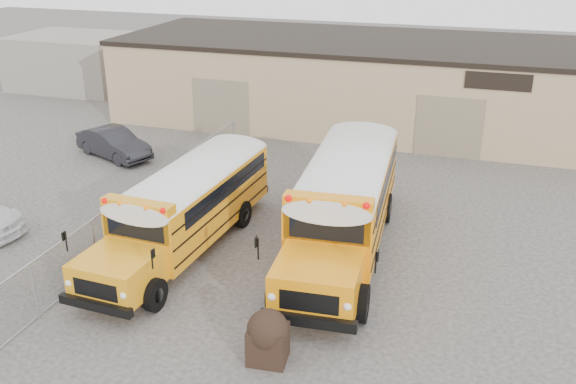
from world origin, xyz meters
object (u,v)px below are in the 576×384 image
(school_bus_left, at_px, (256,149))
(school_bus_right, at_px, (368,138))
(car_dark, at_px, (114,143))
(tarp_bundle, at_px, (268,336))

(school_bus_left, height_order, school_bus_right, school_bus_right)
(school_bus_right, distance_m, car_dark, 12.46)
(car_dark, bearing_deg, tarp_bundle, -112.84)
(school_bus_left, relative_size, car_dark, 2.31)
(tarp_bundle, bearing_deg, school_bus_right, 90.77)
(school_bus_right, bearing_deg, car_dark, -175.15)
(tarp_bundle, bearing_deg, car_dark, 134.66)
(school_bus_right, bearing_deg, school_bus_left, -151.34)
(school_bus_left, xyz_separation_m, car_dark, (-7.98, 1.35, -0.96))
(car_dark, bearing_deg, school_bus_right, -62.65)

